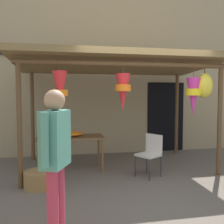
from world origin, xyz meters
TOP-DOWN VIEW (x-y plane):
  - ground_plane at (0.00, 0.00)m, footprint 30.00×30.00m
  - shop_facade at (0.01, 2.66)m, footprint 11.85×0.29m
  - market_stall_canopy at (-0.26, 1.04)m, footprint 4.37×2.47m
  - display_table at (-1.35, 1.04)m, footprint 1.40×0.65m
  - flower_heap_on_table at (-1.38, 1.08)m, footprint 0.62×0.44m
  - folding_chair at (0.22, 0.39)m, footprint 0.55×0.55m
  - wicker_basket_by_table at (-1.93, 0.14)m, footprint 0.55×0.55m
  - customer_foreground at (-1.60, -1.56)m, footprint 0.35×0.56m

SIDE VIEW (x-z plane):
  - ground_plane at x=0.00m, z-range 0.00..0.00m
  - wicker_basket_by_table at x=-1.93m, z-range 0.00..0.30m
  - folding_chair at x=0.22m, z-range 0.08..0.92m
  - display_table at x=-1.35m, z-range 0.29..1.04m
  - flower_heap_on_table at x=-1.38m, z-range 0.75..0.85m
  - customer_foreground at x=-1.60m, z-range 0.16..1.85m
  - market_stall_canopy at x=-0.26m, z-range 0.96..3.43m
  - shop_facade at x=0.01m, z-range 0.00..4.48m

